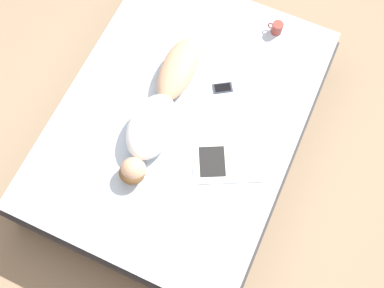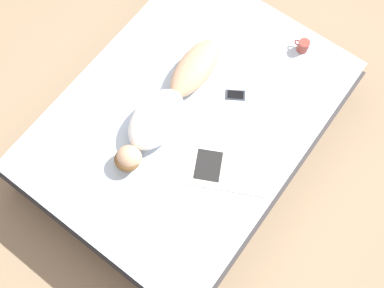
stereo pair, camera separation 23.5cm
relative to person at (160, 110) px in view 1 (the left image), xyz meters
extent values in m
plane|color=#9E8466|center=(-0.13, -0.07, -0.64)|extent=(12.00, 12.00, 0.00)
cube|color=#383333|center=(-0.13, -0.07, -0.44)|extent=(1.75, 2.34, 0.39)
cube|color=silver|center=(-0.13, -0.07, -0.17)|extent=(1.69, 2.28, 0.15)
ellipsoid|color=tan|center=(0.02, -0.36, -0.01)|extent=(0.28, 0.56, 0.17)
ellipsoid|color=white|center=(-0.01, 0.14, 0.01)|extent=(0.36, 0.53, 0.20)
ellipsoid|color=brown|center=(-0.03, 0.49, 0.00)|extent=(0.19, 0.18, 0.10)
sphere|color=tan|center=(-0.03, 0.47, -0.01)|extent=(0.18, 0.18, 0.18)
cube|color=silver|center=(-0.73, 0.04, -0.09)|extent=(0.39, 0.41, 0.01)
cube|color=silver|center=(-0.48, 0.17, -0.09)|extent=(0.39, 0.41, 0.01)
cube|color=black|center=(-0.48, 0.17, -0.09)|extent=(0.26, 0.28, 0.00)
cylinder|color=#993D33|center=(-0.51, -1.02, -0.05)|extent=(0.08, 0.08, 0.10)
cylinder|color=black|center=(-0.51, -1.02, 0.00)|extent=(0.07, 0.07, 0.01)
torus|color=#993D33|center=(-0.46, -1.02, -0.05)|extent=(0.06, 0.01, 0.06)
cube|color=#333842|center=(-0.32, -0.39, -0.09)|extent=(0.16, 0.14, 0.01)
cube|color=black|center=(-0.32, -0.39, -0.09)|extent=(0.13, 0.12, 0.00)
camera|label=1|loc=(-0.76, 1.12, 2.88)|focal=42.00mm
camera|label=2|loc=(-0.96, 1.00, 2.88)|focal=42.00mm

